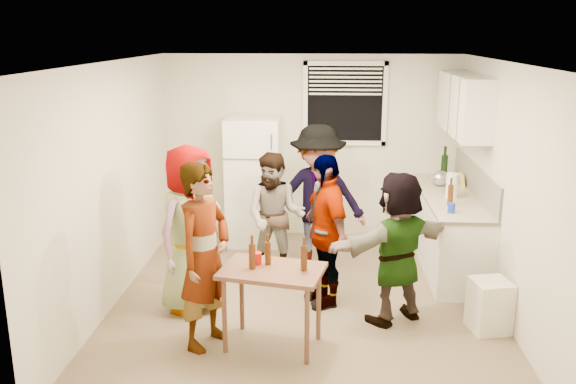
# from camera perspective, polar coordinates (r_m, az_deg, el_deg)

# --- Properties ---
(room) EXTENTS (4.00, 4.50, 2.50)m
(room) POSITION_cam_1_polar(r_m,az_deg,el_deg) (6.62, 1.56, -10.14)
(room) COLOR beige
(room) RESTS_ON ground
(window) EXTENTS (1.12, 0.10, 1.06)m
(window) POSITION_cam_1_polar(r_m,az_deg,el_deg) (8.26, 5.35, 8.23)
(window) COLOR white
(window) RESTS_ON room
(refrigerator) EXTENTS (0.70, 0.70, 1.70)m
(refrigerator) POSITION_cam_1_polar(r_m,az_deg,el_deg) (8.16, -3.20, 1.05)
(refrigerator) COLOR white
(refrigerator) RESTS_ON ground
(counter_lower) EXTENTS (0.60, 2.20, 0.86)m
(counter_lower) POSITION_cam_1_polar(r_m,az_deg,el_deg) (7.67, 14.71, -3.60)
(counter_lower) COLOR white
(counter_lower) RESTS_ON ground
(countertop) EXTENTS (0.64, 2.22, 0.04)m
(countertop) POSITION_cam_1_polar(r_m,az_deg,el_deg) (7.55, 14.93, -0.35)
(countertop) COLOR beige
(countertop) RESTS_ON counter_lower
(backsplash) EXTENTS (0.03, 2.20, 0.36)m
(backsplash) POSITION_cam_1_polar(r_m,az_deg,el_deg) (7.56, 17.15, 1.08)
(backsplash) COLOR #B4AEA5
(backsplash) RESTS_ON countertop
(upper_cabinets) EXTENTS (0.34, 1.60, 0.70)m
(upper_cabinets) POSITION_cam_1_polar(r_m,az_deg,el_deg) (7.57, 16.15, 7.87)
(upper_cabinets) COLOR white
(upper_cabinets) RESTS_ON room
(kettle) EXTENTS (0.26, 0.22, 0.21)m
(kettle) POSITION_cam_1_polar(r_m,az_deg,el_deg) (7.94, 14.00, 0.60)
(kettle) COLOR silver
(kettle) RESTS_ON countertop
(paper_towel) EXTENTS (0.13, 0.13, 0.29)m
(paper_towel) POSITION_cam_1_polar(r_m,az_deg,el_deg) (7.40, 15.01, -0.51)
(paper_towel) COLOR white
(paper_towel) RESTS_ON countertop
(wine_bottle) EXTENTS (0.08, 0.08, 0.33)m
(wine_bottle) POSITION_cam_1_polar(r_m,az_deg,el_deg) (8.24, 14.33, 1.09)
(wine_bottle) COLOR black
(wine_bottle) RESTS_ON countertop
(beer_bottle_counter) EXTENTS (0.06, 0.06, 0.23)m
(beer_bottle_counter) POSITION_cam_1_polar(r_m,az_deg,el_deg) (7.07, 14.89, -1.21)
(beer_bottle_counter) COLOR #47230C
(beer_bottle_counter) RESTS_ON countertop
(blue_cup) EXTENTS (0.08, 0.08, 0.11)m
(blue_cup) POSITION_cam_1_polar(r_m,az_deg,el_deg) (6.79, 15.01, -1.89)
(blue_cup) COLOR #1438AD
(blue_cup) RESTS_ON countertop
(picture_frame) EXTENTS (0.02, 0.20, 0.16)m
(picture_frame) POSITION_cam_1_polar(r_m,az_deg,el_deg) (7.97, 15.96, 1.11)
(picture_frame) COLOR #F3E44F
(picture_frame) RESTS_ON countertop
(trash_bin) EXTENTS (0.41, 0.41, 0.50)m
(trash_bin) POSITION_cam_1_polar(r_m,az_deg,el_deg) (6.23, 18.35, -10.07)
(trash_bin) COLOR white
(trash_bin) RESTS_ON ground
(serving_table) EXTENTS (0.99, 0.76, 0.75)m
(serving_table) POSITION_cam_1_polar(r_m,az_deg,el_deg) (5.77, -1.44, -14.14)
(serving_table) COLOR brown
(serving_table) RESTS_ON ground
(beer_bottle_table) EXTENTS (0.06, 0.06, 0.21)m
(beer_bottle_table) POSITION_cam_1_polar(r_m,az_deg,el_deg) (5.54, -1.88, -6.79)
(beer_bottle_table) COLOR #47230C
(beer_bottle_table) RESTS_ON serving_table
(red_cup) EXTENTS (0.08, 0.08, 0.11)m
(red_cup) POSITION_cam_1_polar(r_m,az_deg,el_deg) (5.56, -2.90, -6.74)
(red_cup) COLOR red
(red_cup) RESTS_ON serving_table
(guest_grey) EXTENTS (1.92, 1.62, 0.55)m
(guest_grey) POSITION_cam_1_polar(r_m,az_deg,el_deg) (6.53, -8.79, -10.70)
(guest_grey) COLOR gray
(guest_grey) RESTS_ON ground
(guest_stripe) EXTENTS (1.81, 1.32, 0.41)m
(guest_stripe) POSITION_cam_1_polar(r_m,az_deg,el_deg) (5.85, -7.52, -13.82)
(guest_stripe) COLOR #141933
(guest_stripe) RESTS_ON ground
(guest_back_left) EXTENTS (0.91, 1.56, 0.56)m
(guest_back_left) POSITION_cam_1_polar(r_m,az_deg,el_deg) (7.24, -1.17, -7.87)
(guest_back_left) COLOR brown
(guest_back_left) RESTS_ON ground
(guest_back_right) EXTENTS (1.29, 1.85, 0.65)m
(guest_back_right) POSITION_cam_1_polar(r_m,az_deg,el_deg) (7.47, 2.69, -7.14)
(guest_back_right) COLOR #424146
(guest_back_right) RESTS_ON ground
(guest_black) EXTENTS (1.84, 1.47, 0.39)m
(guest_black) POSITION_cam_1_polar(r_m,az_deg,el_deg) (6.60, 3.39, -10.24)
(guest_black) COLOR black
(guest_black) RESTS_ON ground
(guest_orange) EXTENTS (2.01, 2.05, 0.45)m
(guest_orange) POSITION_cam_1_polar(r_m,az_deg,el_deg) (6.32, 9.90, -11.64)
(guest_orange) COLOR #E18A47
(guest_orange) RESTS_ON ground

